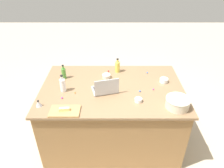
% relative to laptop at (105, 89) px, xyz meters
% --- Properties ---
extents(ground_plane, '(12.00, 12.00, 0.00)m').
position_rel_laptop_xyz_m(ground_plane, '(-0.08, -0.10, -0.95)').
color(ground_plane, '#B7A88E').
extents(island_counter, '(1.84, 1.20, 0.90)m').
position_rel_laptop_xyz_m(island_counter, '(-0.08, -0.10, -0.50)').
color(island_counter, olive).
rests_on(island_counter, ground).
extents(laptop, '(0.36, 0.30, 0.22)m').
position_rel_laptop_xyz_m(laptop, '(0.00, 0.00, 0.00)').
color(laptop, '#B7B7BC').
rests_on(laptop, island_counter).
extents(mixing_bowl_large, '(0.27, 0.27, 0.12)m').
position_rel_laptop_xyz_m(mixing_bowl_large, '(-0.82, 0.30, 0.02)').
color(mixing_bowl_large, beige).
rests_on(mixing_bowl_large, island_counter).
extents(bottle_oil, '(0.07, 0.07, 0.21)m').
position_rel_laptop_xyz_m(bottle_oil, '(-0.16, -0.52, 0.04)').
color(bottle_oil, '#DBC64C').
rests_on(bottle_oil, island_counter).
extents(bottle_vinegar, '(0.07, 0.07, 0.23)m').
position_rel_laptop_xyz_m(bottle_vinegar, '(0.53, -0.02, 0.04)').
color(bottle_vinegar, white).
rests_on(bottle_vinegar, island_counter).
extents(bottle_olive, '(0.06, 0.06, 0.20)m').
position_rel_laptop_xyz_m(bottle_olive, '(0.58, -0.33, 0.03)').
color(bottle_olive, '#4C8C38').
rests_on(bottle_olive, island_counter).
extents(cutting_board, '(0.33, 0.20, 0.02)m').
position_rel_laptop_xyz_m(cutting_board, '(0.44, 0.39, -0.04)').
color(cutting_board, '#AD7F4C').
rests_on(cutting_board, island_counter).
extents(butter_stick_left, '(0.11, 0.05, 0.04)m').
position_rel_laptop_xyz_m(butter_stick_left, '(0.44, 0.39, -0.01)').
color(butter_stick_left, '#F4E58C').
rests_on(butter_stick_left, cutting_board).
extents(ramekin_small, '(0.11, 0.11, 0.05)m').
position_rel_laptop_xyz_m(ramekin_small, '(-0.78, -0.23, -0.02)').
color(ramekin_small, white).
rests_on(ramekin_small, island_counter).
extents(ramekin_medium, '(0.11, 0.11, 0.05)m').
position_rel_laptop_xyz_m(ramekin_medium, '(-0.00, -0.34, -0.02)').
color(ramekin_medium, beige).
rests_on(ramekin_medium, island_counter).
extents(ramekin_wide, '(0.09, 0.09, 0.04)m').
position_rel_laptop_xyz_m(ramekin_wide, '(-0.39, 0.20, -0.03)').
color(ramekin_wide, white).
rests_on(ramekin_wide, island_counter).
extents(kitchen_timer, '(0.07, 0.07, 0.08)m').
position_rel_laptop_xyz_m(kitchen_timer, '(0.75, 0.29, -0.01)').
color(kitchen_timer, '#B2B2B7').
rests_on(kitchen_timer, island_counter).
extents(candy_0, '(0.02, 0.02, 0.02)m').
position_rel_laptop_xyz_m(candy_0, '(-0.59, -0.47, -0.04)').
color(candy_0, blue).
rests_on(candy_0, island_counter).
extents(candy_1, '(0.02, 0.02, 0.02)m').
position_rel_laptop_xyz_m(candy_1, '(-0.43, -0.00, -0.04)').
color(candy_1, blue).
rests_on(candy_1, island_counter).
extents(candy_2, '(0.02, 0.02, 0.02)m').
position_rel_laptop_xyz_m(candy_2, '(0.38, 0.03, -0.04)').
color(candy_2, orange).
rests_on(candy_2, island_counter).
extents(candy_3, '(0.02, 0.02, 0.02)m').
position_rel_laptop_xyz_m(candy_3, '(-0.79, 0.17, -0.04)').
color(candy_3, red).
rests_on(candy_3, island_counter).
extents(candy_4, '(0.02, 0.02, 0.02)m').
position_rel_laptop_xyz_m(candy_4, '(-0.03, -0.52, -0.04)').
color(candy_4, red).
rests_on(candy_4, island_counter).
extents(candy_6, '(0.02, 0.02, 0.02)m').
position_rel_laptop_xyz_m(candy_6, '(0.52, 0.15, -0.04)').
color(candy_6, '#CC3399').
rests_on(candy_6, island_counter).
extents(candy_7, '(0.02, 0.02, 0.02)m').
position_rel_laptop_xyz_m(candy_7, '(-0.72, 0.36, -0.04)').
color(candy_7, blue).
rests_on(candy_7, island_counter).
extents(candy_8, '(0.02, 0.02, 0.02)m').
position_rel_laptop_xyz_m(candy_8, '(-0.61, -0.04, -0.04)').
color(candy_8, '#CC3399').
rests_on(candy_8, island_counter).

